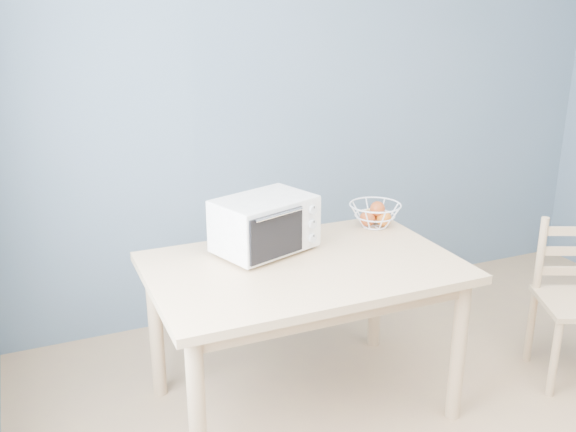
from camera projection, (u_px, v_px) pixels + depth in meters
name	position (u px, v px, depth m)	size (l,w,h in m)	color
dining_table	(303.00, 284.00, 2.95)	(1.40, 0.90, 0.75)	tan
toaster_oven	(262.00, 225.00, 3.00)	(0.53, 0.45, 0.27)	white
fruit_basket	(375.00, 214.00, 3.37)	(0.31, 0.31, 0.14)	white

